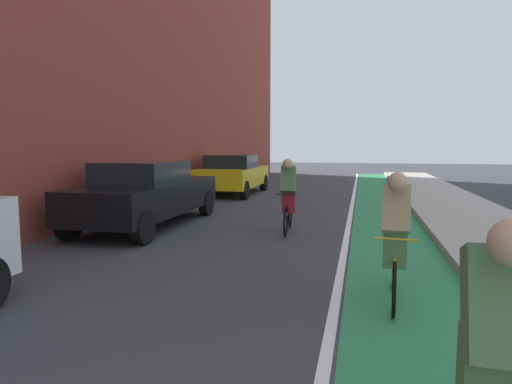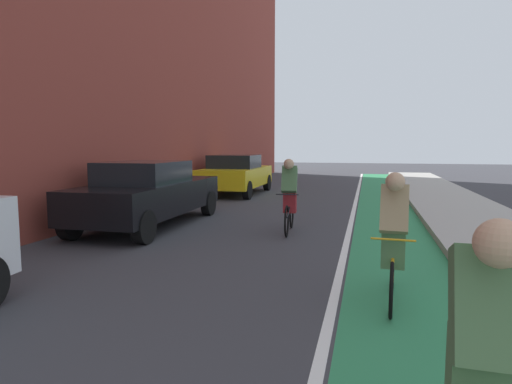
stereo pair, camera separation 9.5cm
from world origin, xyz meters
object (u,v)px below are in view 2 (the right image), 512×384
Objects in this scene: cyclist_trailing at (290,194)px; parked_sedan_black at (148,193)px; cyclist_mid at (394,233)px; cyclist_lead at (482,370)px; parked_sedan_yellow_cab at (236,174)px.

parked_sedan_black is at bearing -178.38° from cyclist_trailing.
cyclist_mid is at bearing -35.93° from parked_sedan_black.
cyclist_mid is 0.98× the size of cyclist_trailing.
parked_sedan_black is 2.84× the size of cyclist_mid.
cyclist_mid is at bearing -63.52° from cyclist_trailing.
cyclist_trailing is (3.34, 0.09, 0.06)m from parked_sedan_black.
parked_sedan_black is 8.96m from cyclist_lead.
cyclist_mid is 4.40m from cyclist_trailing.
cyclist_trailing reaches higher than cyclist_lead.
cyclist_mid reaches higher than cyclist_lead.
cyclist_mid reaches higher than parked_sedan_black.
cyclist_trailing reaches higher than parked_sedan_yellow_cab.
cyclist_trailing is (-1.96, 3.94, 0.00)m from cyclist_mid.
cyclist_trailing is at bearing 1.62° from parked_sedan_black.
parked_sedan_yellow_cab is at bearing 115.94° from cyclist_mid.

